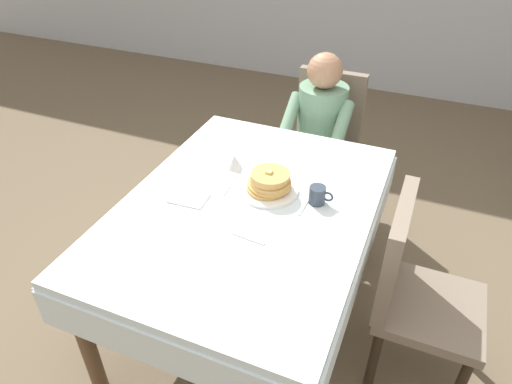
% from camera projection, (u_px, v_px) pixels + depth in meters
% --- Properties ---
extents(ground_plane, '(14.00, 14.00, 0.00)m').
position_uv_depth(ground_plane, '(249.00, 312.00, 2.53)').
color(ground_plane, brown).
extents(dining_table_main, '(1.12, 1.52, 0.74)m').
position_uv_depth(dining_table_main, '(248.00, 219.00, 2.15)').
color(dining_table_main, silver).
rests_on(dining_table_main, ground).
extents(chair_diner, '(0.44, 0.45, 0.93)m').
position_uv_depth(chair_diner, '(324.00, 134.00, 3.09)').
color(chair_diner, '#7A6B5B').
rests_on(chair_diner, ground).
extents(diner_person, '(0.40, 0.43, 1.12)m').
position_uv_depth(diner_person, '(319.00, 125.00, 2.89)').
color(diner_person, gray).
rests_on(diner_person, ground).
extents(chair_right_side, '(0.45, 0.44, 0.93)m').
position_uv_depth(chair_right_side, '(412.00, 285.00, 1.98)').
color(chair_right_side, '#7A6B5B').
rests_on(chair_right_side, ground).
extents(plate_breakfast, '(0.28, 0.28, 0.02)m').
position_uv_depth(plate_breakfast, '(269.00, 190.00, 2.18)').
color(plate_breakfast, white).
rests_on(plate_breakfast, dining_table_main).
extents(breakfast_stack, '(0.21, 0.21, 0.10)m').
position_uv_depth(breakfast_stack, '(269.00, 181.00, 2.15)').
color(breakfast_stack, tan).
rests_on(breakfast_stack, plate_breakfast).
extents(cup_coffee, '(0.11, 0.08, 0.08)m').
position_uv_depth(cup_coffee, '(318.00, 195.00, 2.09)').
color(cup_coffee, '#333D4C').
rests_on(cup_coffee, dining_table_main).
extents(syrup_pitcher, '(0.08, 0.08, 0.07)m').
position_uv_depth(syrup_pitcher, '(234.00, 162.00, 2.33)').
color(syrup_pitcher, silver).
rests_on(syrup_pitcher, dining_table_main).
extents(fork_left_of_plate, '(0.02, 0.18, 0.00)m').
position_uv_depth(fork_left_of_plate, '(230.00, 185.00, 2.23)').
color(fork_left_of_plate, silver).
rests_on(fork_left_of_plate, dining_table_main).
extents(knife_right_of_plate, '(0.02, 0.20, 0.00)m').
position_uv_depth(knife_right_of_plate, '(306.00, 203.00, 2.11)').
color(knife_right_of_plate, silver).
rests_on(knife_right_of_plate, dining_table_main).
extents(spoon_near_edge, '(0.15, 0.03, 0.00)m').
position_uv_depth(spoon_near_edge, '(248.00, 238.00, 1.91)').
color(spoon_near_edge, silver).
rests_on(spoon_near_edge, dining_table_main).
extents(napkin_folded, '(0.18, 0.13, 0.01)m').
position_uv_depth(napkin_folded, '(189.00, 198.00, 2.13)').
color(napkin_folded, white).
rests_on(napkin_folded, dining_table_main).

